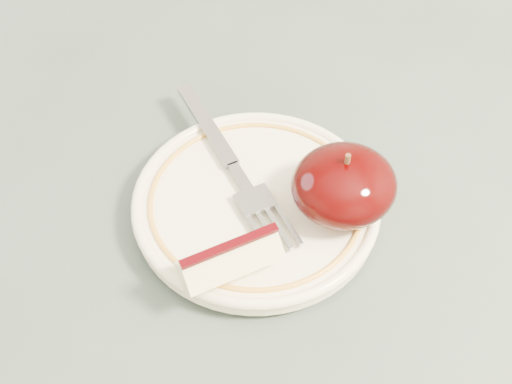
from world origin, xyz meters
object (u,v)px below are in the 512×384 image
object	(u,v)px
apple_half	(344,185)
fork	(233,166)
plate	(256,204)
table	(153,299)

from	to	relation	value
apple_half	fork	bearing A→B (deg)	137.53
plate	apple_half	world-z (taller)	apple_half
table	apple_half	bearing A→B (deg)	-11.97
table	apple_half	distance (m)	0.20
table	plate	world-z (taller)	plate
plate	apple_half	bearing A→B (deg)	-23.67
table	fork	size ratio (longest dim) A/B	4.65
table	apple_half	size ratio (longest dim) A/B	11.40
table	fork	bearing A→B (deg)	18.88
plate	fork	size ratio (longest dim) A/B	0.99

